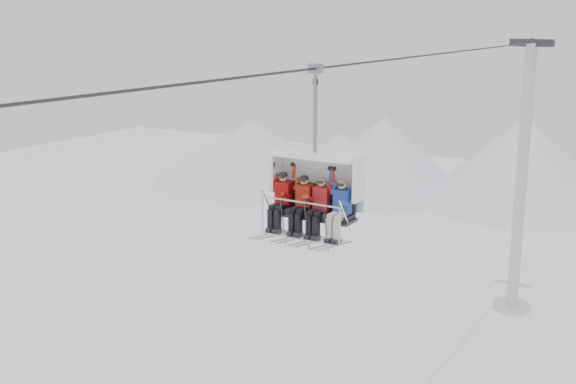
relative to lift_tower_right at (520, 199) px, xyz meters
The scene contains 8 objects.
ridgeline 20.33m from the lift_tower_right, 94.51° to the left, with size 72.00×21.00×7.00m.
lift_tower_right is the anchor object (origin of this frame).
haul_cable 23.25m from the lift_tower_right, 90.00° to the right, with size 0.06×0.06×50.00m, color #2E2E33.
chairlift_carrier 21.24m from the lift_tower_right, 90.00° to the right, with size 2.24×1.17×3.98m.
skier_far_left 21.45m from the lift_tower_right, 92.20° to the right, with size 0.38×1.69×1.54m.
skier_center_left 21.44m from the lift_tower_right, 90.61° to the right, with size 0.38×1.69×1.52m.
skier_center_right 21.44m from the lift_tower_right, 89.34° to the right, with size 0.38×1.69×1.54m.
skier_far_right 21.45m from the lift_tower_right, 87.89° to the right, with size 0.38×1.69×1.54m.
Camera 1 is at (8.01, -13.24, 14.40)m, focal length 45.00 mm.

